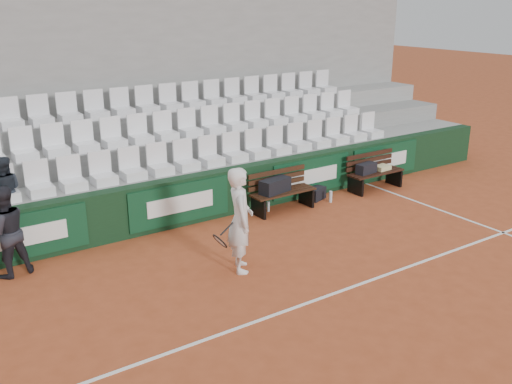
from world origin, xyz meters
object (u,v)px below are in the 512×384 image
object	(u,v)px
sports_bag_right	(366,168)
sports_bag_left	(275,186)
bench_right	(375,180)
sports_bag_ground	(316,194)
tennis_player	(240,220)
spectator_c	(1,167)
water_bottle_far	(331,197)
ball_kid	(5,232)
bench_left	(283,201)
water_bottle_near	(268,207)

from	to	relation	value
sports_bag_right	sports_bag_left	bearing A→B (deg)	178.91
bench_right	sports_bag_ground	bearing A→B (deg)	172.09
tennis_player	spectator_c	world-z (taller)	spectator_c
water_bottle_far	spectator_c	xyz separation A→B (m)	(-6.64, 1.20, 1.50)
sports_bag_ground	ball_kid	world-z (taller)	ball_kid
sports_bag_ground	water_bottle_far	xyz separation A→B (m)	(0.15, -0.34, -0.01)
bench_left	sports_bag_ground	distance (m)	1.09
water_bottle_near	sports_bag_left	bearing A→B (deg)	-49.03
water_bottle_near	tennis_player	world-z (taller)	tennis_player
sports_bag_left	bench_right	bearing A→B (deg)	-1.68
sports_bag_left	sports_bag_ground	bearing A→B (deg)	6.50
bench_right	sports_bag_left	xyz separation A→B (m)	(-2.95, 0.09, 0.38)
bench_left	water_bottle_near	bearing A→B (deg)	155.05
bench_right	bench_left	bearing A→B (deg)	178.78
water_bottle_near	tennis_player	bearing A→B (deg)	-134.56
sports_bag_right	water_bottle_near	xyz separation A→B (m)	(-2.75, 0.16, -0.46)
bench_right	water_bottle_near	distance (m)	3.05
sports_bag_right	spectator_c	distance (m)	8.00
water_bottle_near	sports_bag_ground	bearing A→B (deg)	1.49
sports_bag_right	spectator_c	xyz separation A→B (m)	(-7.86, 1.05, 1.06)
bench_left	sports_bag_ground	bearing A→B (deg)	9.15
sports_bag_left	spectator_c	xyz separation A→B (m)	(-5.21, 1.00, 1.03)
sports_bag_right	tennis_player	bearing A→B (deg)	-158.38
sports_bag_left	ball_kid	size ratio (longest dim) A/B	0.46
water_bottle_far	tennis_player	world-z (taller)	tennis_player
bench_right	water_bottle_far	world-z (taller)	bench_right
sports_bag_left	spectator_c	world-z (taller)	spectator_c
sports_bag_ground	water_bottle_near	xyz separation A→B (m)	(-1.37, -0.04, -0.03)
sports_bag_ground	tennis_player	bearing A→B (deg)	-148.41
water_bottle_far	bench_left	bearing A→B (deg)	172.34
sports_bag_left	sports_bag_ground	world-z (taller)	sports_bag_left
tennis_player	ball_kid	distance (m)	3.87
water_bottle_far	tennis_player	xyz separation A→B (m)	(-3.54, -1.75, 0.78)
sports_bag_right	spectator_c	world-z (taller)	spectator_c
sports_bag_ground	sports_bag_left	bearing A→B (deg)	-173.50
sports_bag_left	water_bottle_near	xyz separation A→B (m)	(-0.10, 0.11, -0.49)
bench_right	water_bottle_far	size ratio (longest dim) A/B	5.70
water_bottle_near	tennis_player	size ratio (longest dim) A/B	0.12
sports_bag_right	water_bottle_far	size ratio (longest dim) A/B	1.99
bench_left	water_bottle_near	xyz separation A→B (m)	(-0.30, 0.14, -0.11)
bench_right	sports_bag_ground	distance (m)	1.69
sports_bag_ground	spectator_c	xyz separation A→B (m)	(-6.48, 0.86, 1.49)
bench_right	sports_bag_ground	xyz separation A→B (m)	(-1.67, 0.23, -0.08)
sports_bag_right	water_bottle_near	distance (m)	2.79
sports_bag_right	ball_kid	size ratio (longest dim) A/B	0.33
bench_left	spectator_c	size ratio (longest dim) A/B	1.19
bench_left	spectator_c	bearing A→B (deg)	169.21
spectator_c	sports_bag_ground	bearing A→B (deg)	-175.92
sports_bag_ground	water_bottle_near	world-z (taller)	sports_bag_ground
ball_kid	sports_bag_left	bearing A→B (deg)	169.62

